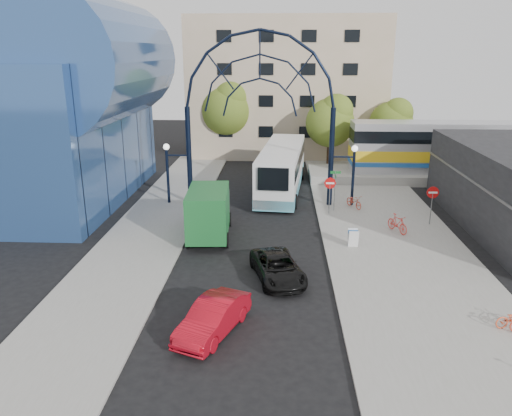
# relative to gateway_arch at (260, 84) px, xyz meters

# --- Properties ---
(ground) EXTENTS (120.00, 120.00, 0.00)m
(ground) POSITION_rel_gateway_arch_xyz_m (0.00, -14.00, -8.56)
(ground) COLOR black
(ground) RESTS_ON ground
(sidewalk_east) EXTENTS (8.00, 56.00, 0.12)m
(sidewalk_east) POSITION_rel_gateway_arch_xyz_m (8.00, -10.00, -8.50)
(sidewalk_east) COLOR gray
(sidewalk_east) RESTS_ON ground
(plaza_west) EXTENTS (5.00, 50.00, 0.12)m
(plaza_west) POSITION_rel_gateway_arch_xyz_m (-6.50, -8.00, -8.50)
(plaza_west) COLOR gray
(plaza_west) RESTS_ON ground
(gateway_arch) EXTENTS (13.64, 0.44, 12.10)m
(gateway_arch) POSITION_rel_gateway_arch_xyz_m (0.00, 0.00, 0.00)
(gateway_arch) COLOR black
(gateway_arch) RESTS_ON ground
(stop_sign) EXTENTS (0.80, 0.07, 2.50)m
(stop_sign) POSITION_rel_gateway_arch_xyz_m (4.80, -2.00, -6.56)
(stop_sign) COLOR slate
(stop_sign) RESTS_ON sidewalk_east
(do_not_enter_sign) EXTENTS (0.76, 0.07, 2.48)m
(do_not_enter_sign) POSITION_rel_gateway_arch_xyz_m (11.00, -4.00, -6.58)
(do_not_enter_sign) COLOR slate
(do_not_enter_sign) RESTS_ON sidewalk_east
(street_name_sign) EXTENTS (0.70, 0.70, 2.80)m
(street_name_sign) POSITION_rel_gateway_arch_xyz_m (5.20, -1.40, -6.43)
(street_name_sign) COLOR slate
(street_name_sign) RESTS_ON sidewalk_east
(sandwich_board) EXTENTS (0.55, 0.61, 0.99)m
(sandwich_board) POSITION_rel_gateway_arch_xyz_m (5.60, -8.02, -7.81)
(sandwich_board) COLOR white
(sandwich_board) RESTS_ON sidewalk_east
(transit_hall) EXTENTS (16.50, 18.00, 14.50)m
(transit_hall) POSITION_rel_gateway_arch_xyz_m (-15.30, 1.00, -1.86)
(transit_hall) COLOR #2C4D87
(transit_hall) RESTS_ON ground
(apartment_block) EXTENTS (20.00, 12.10, 14.00)m
(apartment_block) POSITION_rel_gateway_arch_xyz_m (2.00, 20.97, -1.55)
(apartment_block) COLOR tan
(apartment_block) RESTS_ON ground
(train_platform) EXTENTS (32.00, 5.00, 0.80)m
(train_platform) POSITION_rel_gateway_arch_xyz_m (20.00, 8.00, -8.16)
(train_platform) COLOR gray
(train_platform) RESTS_ON ground
(train_car) EXTENTS (25.10, 3.05, 4.20)m
(train_car) POSITION_rel_gateway_arch_xyz_m (20.00, 8.00, -5.66)
(train_car) COLOR #B7B7BC
(train_car) RESTS_ON train_platform
(tree_north_a) EXTENTS (4.48, 4.48, 7.00)m
(tree_north_a) POSITION_rel_gateway_arch_xyz_m (6.12, 11.93, -3.95)
(tree_north_a) COLOR #382314
(tree_north_a) RESTS_ON ground
(tree_north_b) EXTENTS (5.12, 5.12, 8.00)m
(tree_north_b) POSITION_rel_gateway_arch_xyz_m (-3.88, 15.93, -3.29)
(tree_north_b) COLOR #382314
(tree_north_b) RESTS_ON ground
(tree_north_c) EXTENTS (4.16, 4.16, 6.50)m
(tree_north_c) POSITION_rel_gateway_arch_xyz_m (12.12, 13.93, -4.28)
(tree_north_c) COLOR #382314
(tree_north_c) RESTS_ON ground
(city_bus) EXTENTS (4.02, 13.01, 3.52)m
(city_bus) POSITION_rel_gateway_arch_xyz_m (1.60, 4.07, -6.72)
(city_bus) COLOR white
(city_bus) RESTS_ON ground
(green_truck) EXTENTS (2.65, 6.24, 3.09)m
(green_truck) POSITION_rel_gateway_arch_xyz_m (-2.72, -6.42, -7.01)
(green_truck) COLOR black
(green_truck) RESTS_ON ground
(black_suv) EXTENTS (3.13, 4.81, 1.23)m
(black_suv) POSITION_rel_gateway_arch_xyz_m (1.39, -12.24, -7.94)
(black_suv) COLOR black
(black_suv) RESTS_ON ground
(red_sedan) EXTENTS (2.85, 4.37, 1.36)m
(red_sedan) POSITION_rel_gateway_arch_xyz_m (-1.12, -17.23, -7.88)
(red_sedan) COLOR #A90A18
(red_sedan) RESTS_ON ground
(bike_near_a) EXTENTS (1.32, 1.83, 0.92)m
(bike_near_a) POSITION_rel_gateway_arch_xyz_m (6.67, -0.67, -7.98)
(bike_near_a) COLOR #CA3E28
(bike_near_a) RESTS_ON sidewalk_east
(bike_near_b) EXTENTS (1.25, 1.87, 1.10)m
(bike_near_b) POSITION_rel_gateway_arch_xyz_m (8.60, -5.54, -7.89)
(bike_near_b) COLOR red
(bike_near_b) RESTS_ON sidewalk_east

